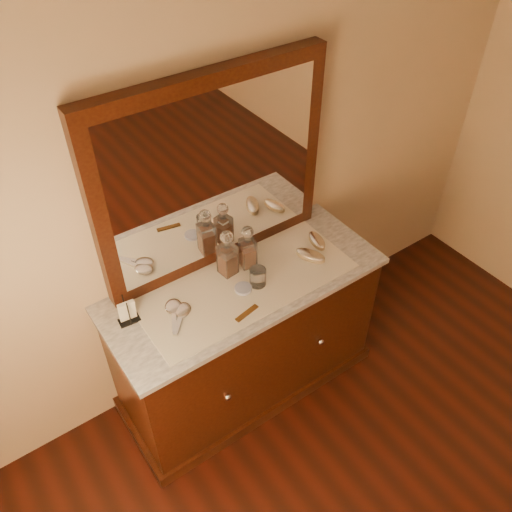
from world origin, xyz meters
name	(u,v)px	position (x,y,z in m)	size (l,w,h in m)	color
dresser_cabinet	(246,338)	(0.00, 1.96, 0.41)	(1.40, 0.55, 0.82)	black
dresser_plinth	(247,376)	(0.00, 1.96, 0.04)	(1.46, 0.59, 0.08)	black
knob_left	(228,397)	(-0.30, 1.67, 0.45)	(0.04, 0.04, 0.04)	silver
knob_right	(321,342)	(0.30, 1.67, 0.45)	(0.04, 0.04, 0.04)	silver
marble_top	(245,284)	(0.00, 1.96, 0.83)	(1.44, 0.59, 0.03)	white
mirror_frame	(213,175)	(0.00, 2.20, 1.35)	(1.20, 0.08, 1.00)	black
mirror_glass	(217,179)	(0.00, 2.17, 1.35)	(1.06, 0.01, 0.86)	white
lace_runner	(247,284)	(0.00, 1.94, 0.85)	(1.10, 0.45, 0.00)	silver
pin_dish	(243,288)	(-0.04, 1.91, 0.86)	(0.09, 0.09, 0.02)	white
comb	(247,313)	(-0.11, 1.77, 0.86)	(0.13, 0.02, 0.01)	brown
napkin_rack	(127,312)	(-0.58, 2.05, 0.91)	(0.10, 0.07, 0.15)	black
decanter_left	(227,257)	(-0.03, 2.06, 0.96)	(0.09, 0.09, 0.26)	#984016
decanter_right	(248,251)	(0.08, 2.05, 0.95)	(0.09, 0.09, 0.25)	#984016
brush_near	(311,256)	(0.37, 1.89, 0.88)	(0.13, 0.18, 0.04)	#9D8560
brush_far	(317,241)	(0.48, 1.97, 0.87)	(0.10, 0.16, 0.04)	#9D8560
hand_mirror_outer	(174,309)	(-0.38, 1.99, 0.86)	(0.14, 0.21, 0.02)	silver
hand_mirror_inner	(182,313)	(-0.36, 1.95, 0.86)	(0.17, 0.18, 0.02)	silver
tumblers	(258,277)	(0.04, 1.90, 0.90)	(0.08, 0.08, 0.09)	white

